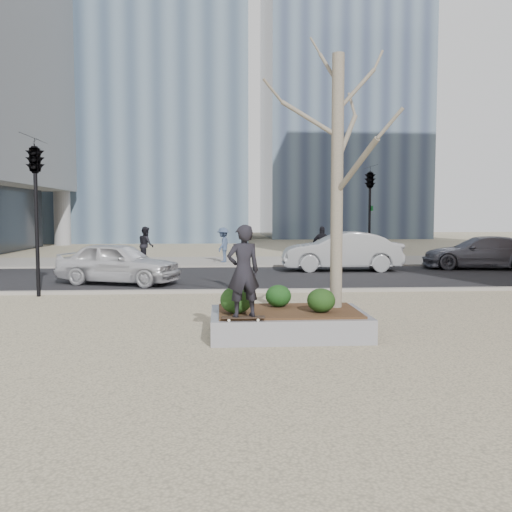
{
  "coord_description": "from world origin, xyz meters",
  "views": [
    {
      "loc": [
        -0.35,
        -10.94,
        2.37
      ],
      "look_at": [
        0.5,
        2.0,
        1.4
      ],
      "focal_mm": 40.0,
      "sensor_mm": 36.0,
      "label": 1
    }
  ],
  "objects": [
    {
      "name": "ground",
      "position": [
        0.0,
        0.0,
        0.0
      ],
      "size": [
        120.0,
        120.0,
        0.0
      ],
      "primitive_type": "plane",
      "color": "#BAAC89",
      "rests_on": "ground"
    },
    {
      "name": "planter_mulch",
      "position": [
        1.0,
        0.0,
        0.47
      ],
      "size": [
        2.7,
        1.7,
        0.04
      ],
      "primitive_type": "cube",
      "color": "#382314",
      "rests_on": "planter"
    },
    {
      "name": "shrub_right",
      "position": [
        1.59,
        -0.3,
        0.72
      ],
      "size": [
        0.54,
        0.54,
        0.46
      ],
      "primitive_type": "ellipsoid",
      "color": "black",
      "rests_on": "planter_mulch"
    },
    {
      "name": "car_silver",
      "position": [
        4.67,
        12.09,
        0.82
      ],
      "size": [
        4.92,
        1.93,
        1.59
      ],
      "primitive_type": "imported",
      "rotation": [
        0.0,
        0.0,
        4.66
      ],
      "color": "#969A9E",
      "rests_on": "street"
    },
    {
      "name": "pedestrian_a",
      "position": [
        -3.79,
        16.26,
        0.89
      ],
      "size": [
        0.9,
        1.02,
        1.73
      ],
      "primitive_type": "imported",
      "rotation": [
        0.0,
        0.0,
        1.92
      ],
      "color": "black",
      "rests_on": "far_sidewalk"
    },
    {
      "name": "pedestrian_b",
      "position": [
        -0.14,
        16.5,
        0.86
      ],
      "size": [
        0.9,
        1.21,
        1.67
      ],
      "primitive_type": "imported",
      "rotation": [
        0.0,
        0.0,
        4.42
      ],
      "color": "#394966",
      "rests_on": "far_sidewalk"
    },
    {
      "name": "pedestrian_c",
      "position": [
        4.44,
        15.13,
        0.9
      ],
      "size": [
        1.11,
        0.71,
        1.75
      ],
      "primitive_type": "imported",
      "rotation": [
        0.0,
        0.0,
        2.84
      ],
      "color": "black",
      "rests_on": "far_sidewalk"
    },
    {
      "name": "planter",
      "position": [
        1.0,
        0.0,
        0.23
      ],
      "size": [
        3.0,
        2.0,
        0.45
      ],
      "primitive_type": "cube",
      "color": "gray",
      "rests_on": "ground"
    },
    {
      "name": "traffic_light_near",
      "position": [
        -5.5,
        5.6,
        2.25
      ],
      "size": [
        0.6,
        2.48,
        4.5
      ],
      "primitive_type": null,
      "color": "black",
      "rests_on": "ground"
    },
    {
      "name": "traffic_light_far",
      "position": [
        6.5,
        14.6,
        2.25
      ],
      "size": [
        0.6,
        2.48,
        4.5
      ],
      "primitive_type": null,
      "color": "black",
      "rests_on": "ground"
    },
    {
      "name": "shrub_left",
      "position": [
        -0.02,
        -0.32,
        0.75
      ],
      "size": [
        0.61,
        0.61,
        0.52
      ],
      "primitive_type": "ellipsoid",
      "color": "black",
      "rests_on": "planter_mulch"
    },
    {
      "name": "shrub_middle",
      "position": [
        0.85,
        0.39,
        0.71
      ],
      "size": [
        0.52,
        0.52,
        0.44
      ],
      "primitive_type": "ellipsoid",
      "color": "#113511",
      "rests_on": "planter_mulch"
    },
    {
      "name": "skateboarder",
      "position": [
        0.09,
        -0.85,
        1.35
      ],
      "size": [
        0.68,
        0.53,
        1.65
      ],
      "primitive_type": "imported",
      "rotation": [
        0.0,
        0.0,
        3.4
      ],
      "color": "black",
      "rests_on": "skateboard"
    },
    {
      "name": "skateboard",
      "position": [
        0.09,
        -0.85,
        0.49
      ],
      "size": [
        0.78,
        0.2,
        0.08
      ],
      "primitive_type": null,
      "rotation": [
        0.0,
        0.0,
        -0.0
      ],
      "color": "black",
      "rests_on": "planter"
    },
    {
      "name": "police_car",
      "position": [
        -3.69,
        8.25,
        0.72
      ],
      "size": [
        4.44,
        2.93,
        1.4
      ],
      "primitive_type": "imported",
      "rotation": [
        0.0,
        0.0,
        1.23
      ],
      "color": "silver",
      "rests_on": "street"
    },
    {
      "name": "far_sidewalk",
      "position": [
        0.0,
        17.0,
        0.01
      ],
      "size": [
        60.0,
        6.0,
        0.02
      ],
      "primitive_type": "cube",
      "color": "gray",
      "rests_on": "ground"
    },
    {
      "name": "street",
      "position": [
        0.0,
        10.0,
        0.01
      ],
      "size": [
        60.0,
        8.0,
        0.02
      ],
      "primitive_type": "cube",
      "color": "black",
      "rests_on": "ground"
    },
    {
      "name": "sycamore_tree",
      "position": [
        2.0,
        0.3,
        3.79
      ],
      "size": [
        2.8,
        2.8,
        6.6
      ],
      "primitive_type": null,
      "color": "gray",
      "rests_on": "planter_mulch"
    },
    {
      "name": "car_third",
      "position": [
        10.75,
        12.52,
        0.71
      ],
      "size": [
        5.04,
        2.79,
        1.38
      ],
      "primitive_type": "imported",
      "rotation": [
        0.0,
        0.0,
        4.52
      ],
      "color": "#595966",
      "rests_on": "street"
    }
  ]
}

